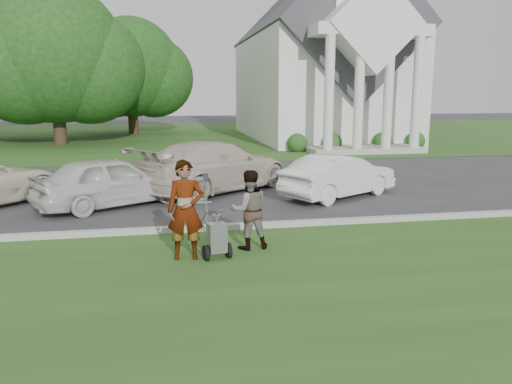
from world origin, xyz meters
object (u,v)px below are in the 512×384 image
object	(u,v)px
striping_cart	(217,239)
church	(320,51)
car_b	(111,181)
tree_back	(131,72)
person_right	(249,210)
parking_meter_near	(206,196)
tree_left	(54,60)
car_c	(215,166)
person_left	(186,211)
car_d	(339,176)

from	to	relation	value
striping_cart	church	bearing A→B (deg)	56.71
striping_cart	car_b	world-z (taller)	car_b
tree_back	person_right	xyz separation A→B (m)	(3.95, -30.94, -3.91)
parking_meter_near	car_b	world-z (taller)	parking_meter_near
tree_left	tree_back	distance (m)	8.95
tree_left	striping_cart	size ratio (longest dim) A/B	9.63
tree_back	striping_cart	bearing A→B (deg)	-84.14
church	car_b	world-z (taller)	church
tree_back	striping_cart	size ratio (longest dim) A/B	8.71
parking_meter_near	car_c	size ratio (longest dim) A/B	0.26
church	car_b	bearing A→B (deg)	-122.17
striping_cart	car_c	world-z (taller)	car_c
tree_back	person_left	bearing A→B (deg)	-85.16
tree_back	car_c	xyz separation A→B (m)	(3.90, -24.60, -3.90)
person_left	tree_left	bearing A→B (deg)	110.28
car_b	car_d	xyz separation A→B (m)	(6.80, 0.03, -0.06)
car_b	car_c	xyz separation A→B (m)	(3.12, 1.72, 0.10)
car_b	person_left	bearing A→B (deg)	170.12
church	parking_meter_near	xyz separation A→B (m)	(-9.83, -22.94, -5.02)
striping_cart	car_c	distance (m)	6.92
tree_left	church	bearing A→B (deg)	3.79
tree_left	car_b	bearing A→B (deg)	-75.38
tree_left	parking_meter_near	bearing A→B (deg)	-71.78
striping_cart	person_right	bearing A→B (deg)	25.01
tree_back	car_b	xyz separation A→B (m)	(0.78, -26.32, -4.00)
church	parking_meter_near	distance (m)	25.45
striping_cart	person_left	world-z (taller)	person_left
person_right	tree_left	bearing A→B (deg)	-77.02
person_left	person_right	distance (m)	1.37
church	person_left	size ratio (longest dim) A/B	12.48
person_left	car_b	xyz separation A→B (m)	(-1.87, 5.02, -0.24)
church	person_left	world-z (taller)	church
person_left	car_b	bearing A→B (deg)	114.85
person_right	striping_cart	bearing A→B (deg)	30.47
church	parking_meter_near	size ratio (longest dim) A/B	16.49
church	person_right	size ratio (longest dim) A/B	14.69
striping_cart	person_left	size ratio (longest dim) A/B	0.57
church	tree_back	bearing A→B (deg)	152.15
striping_cart	person_left	distance (m)	0.81
person_left	person_right	xyz separation A→B (m)	(1.30, 0.40, -0.14)
church	tree_back	distance (m)	14.77
striping_cart	person_right	world-z (taller)	person_right
striping_cart	parking_meter_near	xyz separation A→B (m)	(-0.06, 1.67, 0.50)
tree_left	car_b	size ratio (longest dim) A/B	2.50
car_b	car_c	world-z (taller)	car_c
car_d	tree_back	bearing A→B (deg)	-14.08
striping_cart	car_b	xyz separation A→B (m)	(-2.45, 5.16, 0.31)
car_c	car_d	world-z (taller)	car_c
car_d	tree_left	bearing A→B (deg)	2.18
parking_meter_near	church	bearing A→B (deg)	66.79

